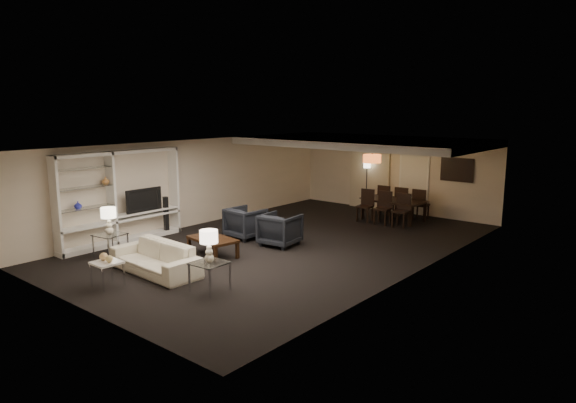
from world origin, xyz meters
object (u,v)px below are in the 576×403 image
(table_lamp_right, at_px, (209,246))
(chair_nl, at_px, (365,206))
(floor_speaker, at_px, (166,216))
(side_table_right, at_px, (210,277))
(chair_fl, at_px, (386,200))
(dining_table, at_px, (393,210))
(chair_nr, at_px, (401,211))
(pendant_light, at_px, (372,159))
(chair_nm, at_px, (382,208))
(armchair_right, at_px, (280,230))
(chair_fm, at_px, (403,202))
(sofa, at_px, (155,258))
(floor_lamp, at_px, (366,185))
(armchair_left, at_px, (246,223))
(chair_fr, at_px, (421,204))
(side_table_left, at_px, (110,246))
(television, at_px, (142,200))
(vase_blue, at_px, (78,205))
(marble_table, at_px, (108,274))
(coffee_table, at_px, (213,247))
(vase_amber, at_px, (106,181))
(table_lamp_left, at_px, (109,221))

(table_lamp_right, xyz_separation_m, chair_nl, (-0.92, 7.02, -0.38))
(floor_speaker, height_order, chair_nl, floor_speaker)
(side_table_right, height_order, chair_fl, chair_fl)
(dining_table, relative_size, chair_nr, 1.92)
(pendant_light, xyz_separation_m, side_table_right, (0.71, -7.00, -1.64))
(pendant_light, height_order, chair_nm, pendant_light)
(armchair_right, relative_size, chair_fm, 0.92)
(sofa, xyz_separation_m, floor_lamp, (-0.17, 8.66, 0.50))
(floor_speaker, bearing_deg, armchair_left, 41.20)
(sofa, relative_size, chair_fr, 2.25)
(table_lamp_right, relative_size, chair_nm, 0.64)
(side_table_left, height_order, chair_nl, chair_nl)
(television, relative_size, floor_speaker, 1.00)
(table_lamp_right, bearing_deg, television, 160.82)
(vase_blue, bearing_deg, chair_nl, 64.90)
(table_lamp_right, relative_size, marble_table, 1.24)
(television, bearing_deg, vase_blue, 179.00)
(floor_speaker, bearing_deg, table_lamp_right, -16.60)
(coffee_table, distance_m, table_lamp_right, 2.42)
(sofa, bearing_deg, chair_nr, 76.27)
(dining_table, relative_size, chair_fm, 1.92)
(table_lamp_right, bearing_deg, chair_fl, 96.31)
(side_table_left, xyz_separation_m, chair_nr, (3.68, 7.02, 0.20))
(vase_blue, distance_m, chair_fr, 9.73)
(sofa, bearing_deg, floor_speaker, 141.01)
(dining_table, distance_m, chair_fl, 0.90)
(chair_nm, bearing_deg, armchair_right, -107.99)
(coffee_table, height_order, vase_amber, vase_amber)
(armchair_right, relative_size, floor_speaker, 0.86)
(side_table_left, distance_m, table_lamp_right, 3.45)
(sofa, relative_size, chair_fl, 2.25)
(pendant_light, xyz_separation_m, chair_fr, (0.99, 1.32, -1.44))
(television, height_order, dining_table, television)
(chair_nr, distance_m, chair_fr, 1.30)
(coffee_table, xyz_separation_m, dining_table, (1.38, 6.07, 0.11))
(table_lamp_right, bearing_deg, armchair_left, 124.88)
(side_table_right, relative_size, vase_amber, 3.29)
(table_lamp_left, height_order, chair_nr, table_lamp_left)
(armchair_right, bearing_deg, chair_nl, -99.37)
(table_lamp_right, relative_size, chair_fm, 0.64)
(chair_nl, bearing_deg, television, -128.11)
(chair_nl, bearing_deg, marble_table, -102.27)
(side_table_left, distance_m, chair_nr, 7.93)
(vase_blue, relative_size, chair_fr, 0.19)
(television, relative_size, chair_nl, 1.08)
(sofa, bearing_deg, chair_nl, 85.67)
(chair_nl, relative_size, chair_fr, 1.00)
(armchair_right, xyz_separation_m, chair_nr, (1.38, 3.72, 0.08))
(marble_table, height_order, floor_speaker, floor_speaker)
(chair_fm, bearing_deg, armchair_left, 61.65)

